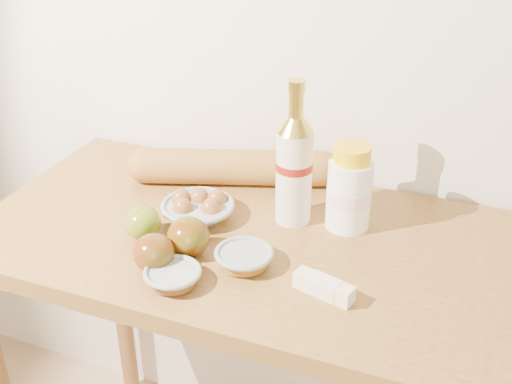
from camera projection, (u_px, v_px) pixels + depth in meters
back_wall at (317, 5)px, 1.39m from camera, size 3.50×0.02×2.60m
table at (261, 285)px, 1.37m from camera, size 1.20×0.60×0.90m
bourbon_bottle at (294, 166)px, 1.31m from camera, size 0.09×0.09×0.31m
cream_bottle at (349, 190)px, 1.31m from camera, size 0.12×0.12×0.18m
egg_bowl at (198, 208)px, 1.37m from camera, size 0.20×0.20×0.06m
baguette at (233, 167)px, 1.50m from camera, size 0.50×0.24×0.08m
apple_yellowgreen at (143, 223)px, 1.30m from camera, size 0.08×0.08×0.07m
apple_redgreen_front at (154, 253)px, 1.20m from camera, size 0.10×0.10×0.07m
apple_redgreen_right at (188, 237)px, 1.24m from camera, size 0.11×0.11×0.08m
sugar_bowl at (173, 276)px, 1.17m from camera, size 0.14×0.14×0.03m
syrup_bowl at (244, 258)px, 1.22m from camera, size 0.13×0.13×0.03m
butter_stick at (324, 287)px, 1.14m from camera, size 0.12×0.06×0.03m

